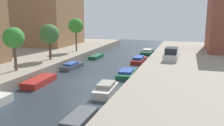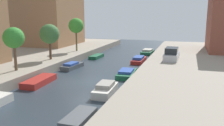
{
  "view_description": "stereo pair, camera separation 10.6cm",
  "coord_description": "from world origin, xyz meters",
  "px_view_note": "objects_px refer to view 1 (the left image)",
  "views": [
    {
      "loc": [
        9.95,
        -21.67,
        6.83
      ],
      "look_at": [
        1.16,
        6.17,
        0.87
      ],
      "focal_mm": 38.48,
      "sensor_mm": 36.0,
      "label": 1
    },
    {
      "loc": [
        10.05,
        -21.64,
        6.83
      ],
      "look_at": [
        1.16,
        6.17,
        0.87
      ],
      "focal_mm": 38.48,
      "sensor_mm": 36.0,
      "label": 2
    }
  ],
  "objects_px": {
    "moored_boat_left_2": "(39,81)",
    "moored_boat_left_4": "(96,56)",
    "moored_boat_right_4": "(139,60)",
    "moored_boat_right_2": "(106,89)",
    "moored_boat_right_1": "(80,119)",
    "moored_boat_right_3": "(127,73)",
    "street_tree_2": "(14,38)",
    "street_tree_4": "(76,26)",
    "moored_boat_right_5": "(147,52)",
    "parked_car": "(171,55)",
    "moored_boat_left_3": "(72,66)",
    "street_tree_3": "(49,34)"
  },
  "relations": [
    {
      "from": "moored_boat_left_2",
      "to": "moored_boat_left_4",
      "type": "distance_m",
      "value": 15.19
    },
    {
      "from": "moored_boat_right_4",
      "to": "moored_boat_right_2",
      "type": "bearing_deg",
      "value": -89.83
    },
    {
      "from": "moored_boat_right_1",
      "to": "moored_boat_right_3",
      "type": "xyz_separation_m",
      "value": [
        -0.01,
        12.36,
        0.04
      ]
    },
    {
      "from": "moored_boat_left_4",
      "to": "street_tree_2",
      "type": "bearing_deg",
      "value": -103.39
    },
    {
      "from": "street_tree_4",
      "to": "moored_boat_left_2",
      "type": "height_order",
      "value": "street_tree_4"
    },
    {
      "from": "moored_boat_right_1",
      "to": "moored_boat_right_5",
      "type": "height_order",
      "value": "moored_boat_right_5"
    },
    {
      "from": "street_tree_4",
      "to": "moored_boat_left_4",
      "type": "xyz_separation_m",
      "value": [
        3.44,
        -0.05,
        -4.75
      ]
    },
    {
      "from": "street_tree_2",
      "to": "moored_boat_right_5",
      "type": "bearing_deg",
      "value": 63.25
    },
    {
      "from": "moored_boat_right_3",
      "to": "moored_boat_right_5",
      "type": "distance_m",
      "value": 15.99
    },
    {
      "from": "street_tree_4",
      "to": "parked_car",
      "type": "bearing_deg",
      "value": -12.21
    },
    {
      "from": "moored_boat_left_2",
      "to": "moored_boat_right_3",
      "type": "xyz_separation_m",
      "value": [
        7.53,
        5.61,
        0.03
      ]
    },
    {
      "from": "street_tree_2",
      "to": "moored_boat_left_2",
      "type": "height_order",
      "value": "street_tree_2"
    },
    {
      "from": "parked_car",
      "to": "moored_boat_right_5",
      "type": "relative_size",
      "value": 1.12
    },
    {
      "from": "street_tree_2",
      "to": "moored_boat_right_5",
      "type": "xyz_separation_m",
      "value": [
        10.51,
        20.86,
        -4.04
      ]
    },
    {
      "from": "moored_boat_left_4",
      "to": "moored_boat_right_4",
      "type": "bearing_deg",
      "value": -10.59
    },
    {
      "from": "parked_car",
      "to": "moored_boat_left_2",
      "type": "distance_m",
      "value": 16.94
    },
    {
      "from": "moored_boat_right_1",
      "to": "street_tree_2",
      "type": "bearing_deg",
      "value": 145.31
    },
    {
      "from": "moored_boat_right_5",
      "to": "moored_boat_left_3",
      "type": "bearing_deg",
      "value": -117.0
    },
    {
      "from": "street_tree_3",
      "to": "street_tree_4",
      "type": "height_order",
      "value": "street_tree_4"
    },
    {
      "from": "parked_car",
      "to": "moored_boat_right_1",
      "type": "relative_size",
      "value": 1.45
    },
    {
      "from": "moored_boat_left_4",
      "to": "moored_boat_right_3",
      "type": "distance_m",
      "value": 12.09
    },
    {
      "from": "moored_boat_left_3",
      "to": "moored_boat_right_3",
      "type": "relative_size",
      "value": 0.88
    },
    {
      "from": "moored_boat_left_2",
      "to": "moored_boat_right_1",
      "type": "relative_size",
      "value": 1.43
    },
    {
      "from": "parked_car",
      "to": "moored_boat_right_3",
      "type": "relative_size",
      "value": 1.03
    },
    {
      "from": "moored_boat_right_5",
      "to": "parked_car",
      "type": "bearing_deg",
      "value": -64.1
    },
    {
      "from": "street_tree_3",
      "to": "street_tree_4",
      "type": "xyz_separation_m",
      "value": [
        0.0,
        7.78,
        0.71
      ]
    },
    {
      "from": "street_tree_2",
      "to": "street_tree_3",
      "type": "relative_size",
      "value": 0.99
    },
    {
      "from": "moored_boat_right_2",
      "to": "moored_boat_left_2",
      "type": "bearing_deg",
      "value": 173.07
    },
    {
      "from": "street_tree_2",
      "to": "street_tree_4",
      "type": "bearing_deg",
      "value": 90.0
    },
    {
      "from": "street_tree_2",
      "to": "moored_boat_right_4",
      "type": "xyz_separation_m",
      "value": [
        10.52,
        13.12,
        -4.02
      ]
    },
    {
      "from": "moored_boat_left_3",
      "to": "moored_boat_right_4",
      "type": "relative_size",
      "value": 0.84
    },
    {
      "from": "moored_boat_left_4",
      "to": "moored_boat_right_5",
      "type": "distance_m",
      "value": 9.55
    },
    {
      "from": "moored_boat_left_3",
      "to": "moored_boat_right_3",
      "type": "xyz_separation_m",
      "value": [
        7.6,
        -1.65,
        -0.01
      ]
    },
    {
      "from": "moored_boat_left_3",
      "to": "moored_boat_right_5",
      "type": "height_order",
      "value": "moored_boat_right_5"
    },
    {
      "from": "moored_boat_left_3",
      "to": "moored_boat_right_4",
      "type": "height_order",
      "value": "moored_boat_right_4"
    },
    {
      "from": "street_tree_4",
      "to": "moored_boat_right_2",
      "type": "xyz_separation_m",
      "value": [
        10.57,
        -16.13,
        -4.56
      ]
    },
    {
      "from": "moored_boat_left_4",
      "to": "moored_boat_right_3",
      "type": "height_order",
      "value": "moored_boat_right_3"
    },
    {
      "from": "street_tree_3",
      "to": "street_tree_2",
      "type": "bearing_deg",
      "value": -90.0
    },
    {
      "from": "moored_boat_left_4",
      "to": "moored_boat_right_4",
      "type": "xyz_separation_m",
      "value": [
        7.08,
        -1.32,
        0.13
      ]
    },
    {
      "from": "street_tree_2",
      "to": "moored_boat_right_1",
      "type": "relative_size",
      "value": 1.49
    },
    {
      "from": "street_tree_4",
      "to": "moored_boat_left_3",
      "type": "distance_m",
      "value": 9.78
    },
    {
      "from": "moored_boat_right_5",
      "to": "moored_boat_left_2",
      "type": "bearing_deg",
      "value": -108.53
    },
    {
      "from": "street_tree_4",
      "to": "moored_boat_right_1",
      "type": "bearing_deg",
      "value": -63.8
    },
    {
      "from": "moored_boat_right_5",
      "to": "street_tree_2",
      "type": "bearing_deg",
      "value": -116.75
    },
    {
      "from": "moored_boat_left_3",
      "to": "street_tree_2",
      "type": "bearing_deg",
      "value": -116.18
    },
    {
      "from": "moored_boat_left_3",
      "to": "moored_boat_right_1",
      "type": "relative_size",
      "value": 1.25
    },
    {
      "from": "moored_boat_left_2",
      "to": "moored_boat_right_4",
      "type": "xyz_separation_m",
      "value": [
        7.25,
        13.86,
        0.07
      ]
    },
    {
      "from": "moored_boat_right_2",
      "to": "moored_boat_right_4",
      "type": "relative_size",
      "value": 0.81
    },
    {
      "from": "street_tree_4",
      "to": "moored_boat_right_4",
      "type": "height_order",
      "value": "street_tree_4"
    },
    {
      "from": "street_tree_4",
      "to": "moored_boat_right_5",
      "type": "relative_size",
      "value": 1.32
    }
  ]
}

